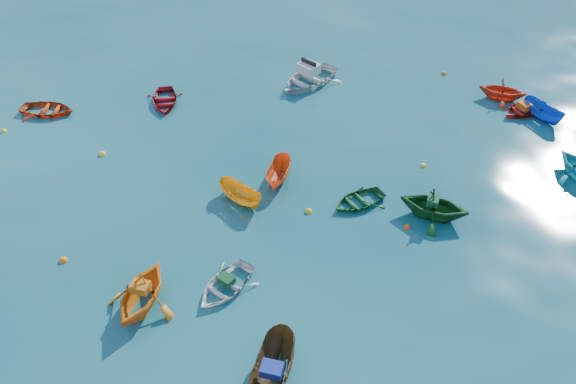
{
  "coord_description": "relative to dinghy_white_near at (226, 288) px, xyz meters",
  "views": [
    {
      "loc": [
        1.11,
        -15.41,
        17.7
      ],
      "look_at": [
        0.0,
        5.0,
        0.4
      ],
      "focal_mm": 35.0,
      "sensor_mm": 36.0,
      "label": 1
    }
  ],
  "objects": [
    {
      "name": "ground",
      "position": [
        2.23,
        0.72,
        0.0
      ],
      "size": [
        160.0,
        160.0,
        0.0
      ],
      "primitive_type": "plane",
      "color": "#0A434F",
      "rests_on": "ground"
    },
    {
      "name": "dinghy_white_near",
      "position": [
        0.0,
        0.0,
        0.0
      ],
      "size": [
        3.25,
        3.48,
        0.59
      ],
      "primitive_type": "imported",
      "rotation": [
        0.0,
        0.0,
        -0.58
      ],
      "color": "silver",
      "rests_on": "ground"
    },
    {
      "name": "sampan_brown_mid",
      "position": [
        2.25,
        -3.97,
        0.0
      ],
      "size": [
        1.89,
        3.54,
        1.3
      ],
      "primitive_type": "imported",
      "rotation": [
        0.0,
        0.0,
        -0.2
      ],
      "color": "#503B1D",
      "rests_on": "ground"
    },
    {
      "name": "dinghy_orange_w",
      "position": [
        -3.1,
        -1.0,
        0.0
      ],
      "size": [
        3.42,
        3.76,
        1.71
      ],
      "primitive_type": "imported",
      "rotation": [
        0.0,
        0.0,
        -0.21
      ],
      "color": "orange",
      "rests_on": "ground"
    },
    {
      "name": "sampan_yellow_mid",
      "position": [
        0.01,
        5.36,
        0.0
      ],
      "size": [
        2.69,
        2.46,
        1.03
      ],
      "primitive_type": "imported",
      "rotation": [
        0.0,
        0.0,
        0.88
      ],
      "color": "orange",
      "rests_on": "ground"
    },
    {
      "name": "dinghy_green_e",
      "position": [
        5.59,
        5.53,
        0.0
      ],
      "size": [
        3.3,
        3.06,
        0.56
      ],
      "primitive_type": "imported",
      "rotation": [
        0.0,
        0.0,
        -1.01
      ],
      "color": "#13541F",
      "rests_on": "ground"
    },
    {
      "name": "dinghy_red_nw",
      "position": [
        -12.23,
        12.6,
        0.0
      ],
      "size": [
        3.34,
        2.51,
        0.66
      ],
      "primitive_type": "imported",
      "rotation": [
        0.0,
        0.0,
        1.49
      ],
      "color": "#C33B10",
      "rests_on": "ground"
    },
    {
      "name": "sampan_orange_n",
      "position": [
        1.7,
        7.11,
        0.0
      ],
      "size": [
        1.47,
        2.78,
        1.02
      ],
      "primitive_type": "imported",
      "rotation": [
        0.0,
        0.0,
        -0.19
      ],
      "color": "#F75717",
      "rests_on": "ground"
    },
    {
      "name": "dinghy_green_n",
      "position": [
        8.98,
        4.78,
        0.0
      ],
      "size": [
        3.81,
        3.53,
        1.65
      ],
      "primitive_type": "imported",
      "rotation": [
        0.0,
        0.0,
        1.26
      ],
      "color": "#114C1B",
      "rests_on": "ground"
    },
    {
      "name": "dinghy_red_ne",
      "position": [
        15.62,
        14.16,
        0.0
      ],
      "size": [
        3.61,
        3.29,
        0.61
      ],
      "primitive_type": "imported",
      "rotation": [
        0.0,
        0.0,
        -1.06
      ],
      "color": "#A3170D",
      "rests_on": "ground"
    },
    {
      "name": "sampan_blue_far",
      "position": [
        16.46,
        13.57,
        0.0
      ],
      "size": [
        2.31,
        2.9,
        1.07
      ],
      "primitive_type": "imported",
      "rotation": [
        0.0,
        0.0,
        0.54
      ],
      "color": "#0E45BA",
      "rests_on": "ground"
    },
    {
      "name": "dinghy_red_far",
      "position": [
        -5.63,
        14.03,
        0.0
      ],
      "size": [
        2.77,
        3.44,
        0.63
      ],
      "primitive_type": "imported",
      "rotation": [
        0.0,
        0.0,
        0.21
      ],
      "color": "#9E0D11",
      "rests_on": "ground"
    },
    {
      "name": "dinghy_orange_far",
      "position": [
        14.63,
        15.62,
        0.0
      ],
      "size": [
        3.31,
        3.05,
        1.45
      ],
      "primitive_type": "imported",
      "rotation": [
        0.0,
        0.0,
        1.28
      ],
      "color": "red",
      "rests_on": "ground"
    },
    {
      "name": "motorboat_white",
      "position": [
        2.9,
        16.94,
        0.0
      ],
      "size": [
        5.2,
        5.34,
        1.5
      ],
      "primitive_type": "imported",
      "rotation": [
        0.0,
        0.0,
        -0.7
      ],
      "color": "silver",
      "rests_on": "ground"
    },
    {
      "name": "tarp_green_a",
      "position": [
        0.05,
        0.08,
        0.44
      ],
      "size": [
        0.78,
        0.73,
        0.3
      ],
      "primitive_type": "cube",
      "rotation": [
        0.0,
        0.0,
        -0.58
      ],
      "color": "#124821",
      "rests_on": "dinghy_white_near"
    },
    {
      "name": "tarp_blue_a",
      "position": [
        2.22,
        -4.12,
        0.83
      ],
      "size": [
        0.84,
        0.7,
        0.36
      ],
      "primitive_type": "cube",
      "rotation": [
        0.0,
        0.0,
        -0.2
      ],
      "color": "navy",
      "rests_on": "sampan_brown_mid"
    },
    {
      "name": "tarp_orange_a",
      "position": [
        -3.09,
        -0.95,
        1.03
      ],
      "size": [
        0.81,
        0.68,
        0.35
      ],
      "primitive_type": "cube",
      "rotation": [
        0.0,
        0.0,
        -0.21
      ],
      "color": "#C06A13",
      "rests_on": "dinghy_orange_w"
    },
    {
      "name": "tarp_green_b",
      "position": [
        8.88,
        4.81,
        0.99
      ],
      "size": [
        0.68,
        0.78,
        0.32
      ],
      "primitive_type": "cube",
      "rotation": [
        0.0,
        0.0,
        1.26
      ],
      "color": "#124A28",
      "rests_on": "dinghy_green_n"
    },
    {
      "name": "tarp_orange_b",
      "position": [
        15.54,
        14.11,
        0.49
      ],
      "size": [
        0.86,
        0.93,
        0.36
      ],
      "primitive_type": "cube",
      "rotation": [
        0.0,
        0.0,
        -1.06
      ],
      "color": "#D25415",
      "rests_on": "dinghy_red_ne"
    },
    {
      "name": "buoy_ye_b",
      "position": [
        -13.99,
        10.58,
        0.0
      ],
      "size": [
        0.31,
        0.31,
        0.31
      ],
      "primitive_type": "sphere",
      "color": "yellow",
      "rests_on": "ground"
    },
    {
      "name": "buoy_or_c",
      "position": [
        -7.12,
        1.13,
        0.0
      ],
      "size": [
        0.36,
        0.36,
        0.36
      ],
      "primitive_type": "sphere",
      "color": "orange",
      "rests_on": "ground"
    },
    {
      "name": "buoy_ye_c",
      "position": [
        3.24,
        4.81,
        0.0
      ],
      "size": [
        0.35,
        0.35,
        0.35
      ],
      "primitive_type": "sphere",
      "color": "gold",
      "rests_on": "ground"
    },
    {
      "name": "buoy_or_d",
      "position": [
        7.75,
        3.99,
        0.0
      ],
      "size": [
        0.3,
        0.3,
        0.3
      ],
      "primitive_type": "sphere",
      "color": "#E3530C",
      "rests_on": "ground"
    },
    {
      "name": "buoy_ye_d",
      "position": [
        -7.8,
        8.72,
        0.0
      ],
      "size": [
        0.39,
        0.39,
        0.39
      ],
      "primitive_type": "sphere",
      "color": "yellow",
      "rests_on": "ground"
    },
    {
      "name": "buoy_or_e",
      "position": [
        11.69,
        18.61,
        0.0
      ],
      "size": [
        0.34,
        0.34,
        0.34
      ],
      "primitive_type": "sphere",
      "color": "#D2620B",
      "rests_on": "ground"
    },
    {
      "name": "buoy_ye_e",
      "position": [
        9.07,
        8.66,
        0.0
      ],
      "size": [
        0.3,
        0.3,
        0.3
      ],
      "primitive_type": "sphere",
      "color": "yellow",
      "rests_on": "ground"
    }
  ]
}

